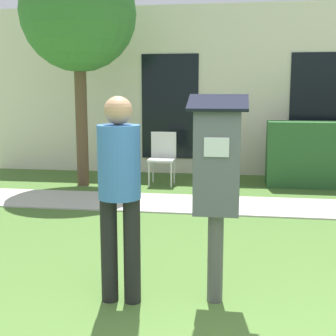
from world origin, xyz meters
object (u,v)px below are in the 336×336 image
(parking_meter, at_px, (217,172))
(outdoor_chair_middle, at_px, (226,154))
(person_standing, at_px, (119,184))
(outdoor_chair_left, at_px, (163,154))

(parking_meter, height_order, outdoor_chair_middle, parking_meter)
(parking_meter, xyz_separation_m, outdoor_chair_middle, (-0.05, 4.59, -0.49))
(parking_meter, distance_m, person_standing, 0.73)
(outdoor_chair_left, bearing_deg, parking_meter, -73.20)
(outdoor_chair_middle, bearing_deg, person_standing, -86.01)
(person_standing, distance_m, outdoor_chair_left, 4.63)
(person_standing, relative_size, outdoor_chair_middle, 1.76)
(person_standing, bearing_deg, outdoor_chair_left, 121.19)
(outdoor_chair_left, bearing_deg, outdoor_chair_middle, 7.90)
(outdoor_chair_left, height_order, outdoor_chair_middle, same)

